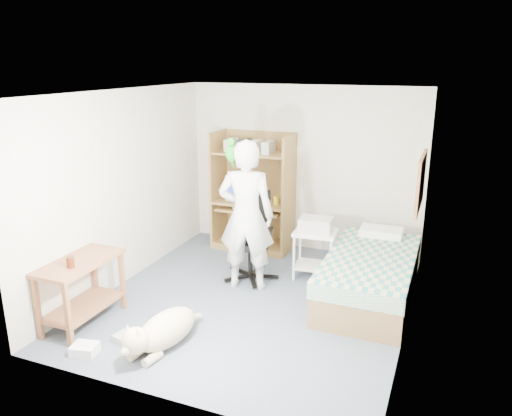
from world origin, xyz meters
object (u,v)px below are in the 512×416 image
at_px(bed, 370,276).
at_px(side_desk, 81,282).
at_px(printer_cart, 315,247).
at_px(office_chair, 251,248).
at_px(dog, 162,331).
at_px(person, 246,216).
at_px(computer_hutch, 254,196).

distance_m(bed, side_desk, 3.39).
xyz_separation_m(bed, printer_cart, (-0.80, 0.34, 0.15)).
distance_m(bed, printer_cart, 0.88).
xyz_separation_m(office_chair, dog, (-0.17, -1.96, -0.22)).
bearing_deg(person, dog, 69.08).
relative_size(side_desk, printer_cart, 1.51).
xyz_separation_m(bed, dog, (-1.77, -1.92, -0.10)).
relative_size(computer_hutch, office_chair, 1.55).
height_order(side_desk, printer_cart, side_desk).
bearing_deg(printer_cart, computer_hutch, 142.67).
xyz_separation_m(office_chair, person, (0.06, -0.31, 0.55)).
relative_size(bed, office_chair, 1.74).
bearing_deg(printer_cart, dog, -117.64).
bearing_deg(computer_hutch, side_desk, -106.14).
height_order(computer_hutch, person, person).
bearing_deg(office_chair, computer_hutch, 97.68).
height_order(person, dog, person).
height_order(bed, printer_cart, printer_cart).
bearing_deg(computer_hutch, bed, -29.29).
xyz_separation_m(person, dog, (-0.24, -1.65, -0.77)).
bearing_deg(bed, person, -169.95).
height_order(bed, side_desk, side_desk).
relative_size(computer_hutch, dog, 1.55).
height_order(computer_hutch, printer_cart, computer_hutch).
bearing_deg(bed, computer_hutch, 150.71).
relative_size(office_chair, dog, 1.00).
xyz_separation_m(office_chair, printer_cart, (0.80, 0.30, 0.03)).
distance_m(computer_hutch, office_chair, 1.22).
bearing_deg(bed, printer_cart, 156.78).
xyz_separation_m(computer_hutch, dog, (0.23, -3.04, -0.63)).
distance_m(office_chair, printer_cart, 0.86).
height_order(computer_hutch, bed, computer_hutch).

